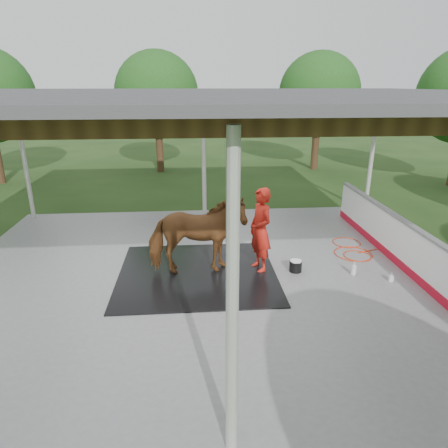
{
  "coord_description": "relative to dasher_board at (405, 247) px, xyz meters",
  "views": [
    {
      "loc": [
        -0.38,
        -8.38,
        4.25
      ],
      "look_at": [
        0.29,
        -0.01,
        1.29
      ],
      "focal_mm": 32.0,
      "sensor_mm": 36.0,
      "label": 1
    }
  ],
  "objects": [
    {
      "name": "ground",
      "position": [
        -4.6,
        0.0,
        -0.59
      ],
      "size": [
        100.0,
        100.0,
        0.0
      ],
      "primitive_type": "plane",
      "color": "#1E3814"
    },
    {
      "name": "concrete_slab",
      "position": [
        -4.6,
        0.0,
        -0.57
      ],
      "size": [
        12.0,
        10.0,
        0.05
      ],
      "primitive_type": "cube",
      "color": "slate",
      "rests_on": "ground"
    },
    {
      "name": "pavilion_structure",
      "position": [
        -4.6,
        -0.0,
        3.37
      ],
      "size": [
        12.6,
        10.6,
        4.05
      ],
      "color": "beige",
      "rests_on": "ground"
    },
    {
      "name": "dasher_board",
      "position": [
        0.0,
        0.0,
        0.0
      ],
      "size": [
        0.16,
        8.0,
        1.15
      ],
      "color": "#B00E23",
      "rests_on": "concrete_slab"
    },
    {
      "name": "tree_belt",
      "position": [
        -4.3,
        0.9,
        3.2
      ],
      "size": [
        28.0,
        28.0,
        5.8
      ],
      "color": "#382314",
      "rests_on": "ground"
    },
    {
      "name": "rubber_mat",
      "position": [
        -4.93,
        0.07,
        -0.53
      ],
      "size": [
        3.63,
        3.4,
        0.03
      ],
      "primitive_type": "cube",
      "color": "black",
      "rests_on": "concrete_slab"
    },
    {
      "name": "horse",
      "position": [
        -4.93,
        0.07,
        0.4
      ],
      "size": [
        2.25,
        1.17,
        1.84
      ],
      "primitive_type": "imported",
      "rotation": [
        0.0,
        0.0,
        1.66
      ],
      "color": "brown",
      "rests_on": "rubber_mat"
    },
    {
      "name": "handler",
      "position": [
        -3.45,
        0.18,
        0.45
      ],
      "size": [
        0.69,
        0.84,
        2.0
      ],
      "primitive_type": "imported",
      "rotation": [
        0.0,
        0.0,
        -1.23
      ],
      "color": "red",
      "rests_on": "concrete_slab"
    },
    {
      "name": "wash_bucket",
      "position": [
        -2.61,
        0.0,
        -0.4
      ],
      "size": [
        0.29,
        0.29,
        0.27
      ],
      "color": "black",
      "rests_on": "concrete_slab"
    },
    {
      "name": "soap_bottle_a",
      "position": [
        -1.32,
        -0.3,
        -0.38
      ],
      "size": [
        0.13,
        0.13,
        0.33
      ],
      "primitive_type": "imported",
      "rotation": [
        0.0,
        0.0,
        0.03
      ],
      "color": "silver",
      "rests_on": "concrete_slab"
    },
    {
      "name": "soap_bottle_b",
      "position": [
        -0.6,
        -0.67,
        -0.44
      ],
      "size": [
        0.11,
        0.11,
        0.21
      ],
      "primitive_type": "imported",
      "rotation": [
        0.0,
        0.0,
        -0.18
      ],
      "color": "#338CD8",
      "rests_on": "concrete_slab"
    },
    {
      "name": "hose_coil",
      "position": [
        -0.8,
        1.06,
        -0.53
      ],
      "size": [
        2.02,
        1.65,
        0.02
      ],
      "color": "red",
      "rests_on": "concrete_slab"
    }
  ]
}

